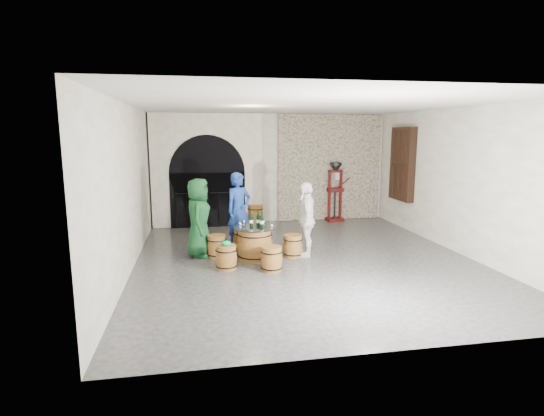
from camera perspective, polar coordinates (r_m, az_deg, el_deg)
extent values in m
plane|color=#2A2A2C|center=(9.14, 4.29, -6.77)|extent=(8.00, 8.00, 0.00)
plane|color=silver|center=(12.71, -0.12, 5.34)|extent=(8.00, 0.00, 8.00)
plane|color=silver|center=(5.09, 15.80, -2.12)|extent=(8.00, 0.00, 8.00)
plane|color=silver|center=(8.63, -18.71, 2.59)|extent=(0.00, 8.00, 8.00)
plane|color=silver|center=(10.27, 23.72, 3.38)|extent=(0.00, 8.00, 8.00)
plane|color=beige|center=(8.77, 4.57, 13.67)|extent=(8.00, 8.00, 0.00)
cube|color=#AEA48B|center=(13.08, 7.74, 5.39)|extent=(3.20, 0.12, 3.18)
cube|color=silver|center=(12.27, -8.72, 5.06)|extent=(3.10, 0.50, 3.18)
cube|color=black|center=(12.10, -8.58, 1.06)|extent=(2.10, 0.03, 1.55)
cylinder|color=black|center=(12.01, -8.68, 4.71)|extent=(2.10, 0.03, 2.10)
cylinder|color=black|center=(12.01, -8.60, 1.98)|extent=(1.79, 0.04, 0.04)
cylinder|color=black|center=(12.10, -12.77, -0.45)|extent=(0.02, 0.02, 0.98)
cylinder|color=black|center=(12.09, -11.36, -0.41)|extent=(0.02, 0.02, 0.98)
cylinder|color=black|center=(12.08, -9.95, -0.37)|extent=(0.02, 0.02, 0.98)
cylinder|color=black|center=(12.09, -8.54, -0.32)|extent=(0.02, 0.02, 0.98)
cylinder|color=black|center=(12.10, -7.13, -0.28)|extent=(0.02, 0.02, 0.98)
cylinder|color=black|center=(12.12, -5.73, -0.24)|extent=(0.02, 0.02, 0.98)
cylinder|color=black|center=(12.14, -4.33, -0.19)|extent=(0.02, 0.02, 0.98)
cube|color=black|center=(12.26, 17.13, 5.66)|extent=(0.20, 1.10, 2.00)
cube|color=black|center=(12.23, 16.92, 5.67)|extent=(0.06, 0.88, 1.76)
cube|color=black|center=(12.25, 17.04, 5.67)|extent=(0.22, 0.92, 0.06)
cube|color=black|center=(11.99, 17.67, 5.55)|extent=(0.22, 0.06, 1.80)
cube|color=black|center=(12.25, 17.04, 5.67)|extent=(0.22, 0.06, 1.80)
cube|color=black|center=(12.51, 16.44, 5.78)|extent=(0.22, 0.06, 1.80)
cylinder|color=olive|center=(8.97, -2.34, -4.89)|extent=(0.70, 0.70, 0.66)
cylinder|color=olive|center=(8.97, -2.34, -4.89)|extent=(0.75, 0.75, 0.15)
torus|color=black|center=(9.03, -2.33, -6.27)|extent=(0.75, 0.75, 0.02)
torus|color=black|center=(8.92, -2.35, -3.50)|extent=(0.75, 0.75, 0.02)
cylinder|color=olive|center=(8.89, -2.35, -2.77)|extent=(0.71, 0.71, 0.02)
cylinder|color=black|center=(8.89, -2.35, -2.61)|extent=(0.91, 0.91, 0.01)
cylinder|color=olive|center=(9.23, -7.43, -5.17)|extent=(0.39, 0.39, 0.46)
cylinder|color=olive|center=(9.23, -7.43, -5.17)|extent=(0.42, 0.42, 0.10)
torus|color=black|center=(9.28, -7.41, -6.11)|extent=(0.43, 0.43, 0.02)
torus|color=black|center=(9.19, -7.45, -4.22)|extent=(0.43, 0.43, 0.02)
cylinder|color=olive|center=(9.17, -7.46, -3.71)|extent=(0.40, 0.40, 0.02)
cylinder|color=olive|center=(9.77, -4.04, -4.26)|extent=(0.39, 0.39, 0.46)
cylinder|color=olive|center=(9.77, -4.04, -4.26)|extent=(0.42, 0.42, 0.10)
torus|color=black|center=(9.81, -4.03, -5.16)|extent=(0.43, 0.43, 0.02)
torus|color=black|center=(9.73, -4.06, -3.36)|extent=(0.43, 0.43, 0.02)
cylinder|color=olive|center=(9.71, -4.06, -2.88)|extent=(0.40, 0.40, 0.02)
cylinder|color=olive|center=(9.20, 2.83, -5.15)|extent=(0.39, 0.39, 0.46)
cylinder|color=olive|center=(9.20, 2.83, -5.15)|extent=(0.42, 0.42, 0.10)
torus|color=black|center=(9.24, 2.82, -6.09)|extent=(0.43, 0.43, 0.02)
torus|color=black|center=(9.16, 2.84, -4.20)|extent=(0.43, 0.43, 0.02)
cylinder|color=olive|center=(9.14, 2.84, -3.69)|extent=(0.40, 0.40, 0.02)
cylinder|color=olive|center=(8.26, -0.05, -6.92)|extent=(0.39, 0.39, 0.46)
cylinder|color=olive|center=(8.26, -0.05, -6.92)|extent=(0.42, 0.42, 0.10)
torus|color=black|center=(8.31, -0.05, -7.96)|extent=(0.43, 0.43, 0.02)
torus|color=black|center=(8.21, -0.05, -5.87)|extent=(0.43, 0.43, 0.02)
cylinder|color=olive|center=(8.19, -0.05, -5.30)|extent=(0.40, 0.40, 0.02)
cylinder|color=olive|center=(8.41, -6.15, -6.66)|extent=(0.39, 0.39, 0.46)
cylinder|color=olive|center=(8.41, -6.15, -6.66)|extent=(0.42, 0.42, 0.10)
torus|color=black|center=(8.46, -6.13, -7.68)|extent=(0.43, 0.43, 0.02)
torus|color=black|center=(8.37, -6.18, -5.63)|extent=(0.43, 0.43, 0.02)
cylinder|color=olive|center=(8.34, -6.19, -5.07)|extent=(0.40, 0.40, 0.02)
ellipsoid|color=#0D9447|center=(8.33, -6.19, -4.74)|extent=(0.18, 0.18, 0.10)
cylinder|color=#0D9447|center=(8.32, -5.62, -5.02)|extent=(0.12, 0.12, 0.01)
imported|color=#12401E|center=(9.23, -9.83, -1.30)|extent=(0.64, 0.89, 1.70)
imported|color=navy|center=(9.81, -4.46, -0.33)|extent=(0.76, 0.67, 1.76)
imported|color=white|center=(9.15, 4.62, -1.52)|extent=(0.55, 1.00, 1.62)
cylinder|color=black|center=(8.95, -2.81, -1.75)|extent=(0.07, 0.07, 0.22)
cylinder|color=white|center=(8.95, -2.81, -1.81)|extent=(0.08, 0.08, 0.06)
cone|color=black|center=(8.93, -2.82, -0.97)|extent=(0.07, 0.07, 0.05)
cylinder|color=black|center=(8.91, -2.82, -0.62)|extent=(0.03, 0.03, 0.07)
cylinder|color=black|center=(8.87, -1.38, -1.85)|extent=(0.07, 0.07, 0.22)
cylinder|color=white|center=(8.87, -1.38, -1.92)|extent=(0.08, 0.08, 0.06)
cone|color=black|center=(8.84, -1.39, -1.06)|extent=(0.07, 0.07, 0.05)
cylinder|color=black|center=(8.83, -1.39, -0.71)|extent=(0.03, 0.03, 0.07)
cylinder|color=black|center=(8.97, -1.87, -1.72)|extent=(0.07, 0.07, 0.22)
cylinder|color=white|center=(8.97, -1.87, -1.78)|extent=(0.08, 0.08, 0.06)
cone|color=black|center=(8.95, -1.88, -0.93)|extent=(0.07, 0.07, 0.05)
cylinder|color=black|center=(8.94, -1.88, -0.59)|extent=(0.03, 0.03, 0.07)
cylinder|color=olive|center=(12.26, -2.22, -1.00)|extent=(0.42, 0.42, 0.59)
cylinder|color=olive|center=(12.26, -2.22, -1.00)|extent=(0.45, 0.45, 0.13)
torus|color=black|center=(12.30, -2.21, -1.92)|extent=(0.46, 0.46, 0.02)
torus|color=black|center=(12.22, -2.23, -0.08)|extent=(0.46, 0.46, 0.02)
cylinder|color=olive|center=(12.20, -2.23, 0.40)|extent=(0.43, 0.43, 0.02)
cube|color=#460F0B|center=(13.06, 8.40, -1.52)|extent=(0.54, 0.47, 0.09)
cube|color=#460F0B|center=(12.91, 8.50, 2.42)|extent=(0.48, 0.35, 0.11)
cube|color=#460F0B|center=(12.85, 8.56, 4.91)|extent=(0.45, 0.18, 0.07)
cylinder|color=black|center=(12.97, 8.46, 0.70)|extent=(0.05, 0.05, 0.94)
cylinder|color=black|center=(12.84, 8.59, 5.86)|extent=(0.36, 0.36, 0.08)
cone|color=black|center=(12.84, 8.58, 5.36)|extent=(0.36, 0.36, 0.19)
cube|color=#460F0B|center=(12.85, 7.74, 1.69)|extent=(0.08, 0.08, 1.50)
cube|color=#460F0B|center=(13.02, 9.21, 1.76)|extent=(0.08, 0.08, 1.50)
cylinder|color=#460F0B|center=(12.99, 9.70, 3.39)|extent=(0.40, 0.09, 0.29)
cube|color=silver|center=(13.11, 8.87, 4.27)|extent=(0.18, 0.10, 0.22)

